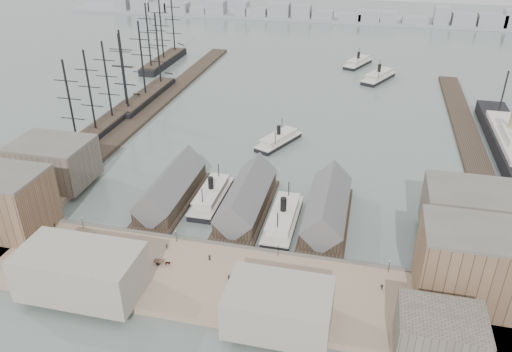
% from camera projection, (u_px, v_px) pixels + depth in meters
% --- Properties ---
extents(ground, '(900.00, 900.00, 0.00)m').
position_uv_depth(ground, '(233.00, 240.00, 148.81)').
color(ground, '#586661').
rests_on(ground, ground).
extents(quay, '(180.00, 30.00, 2.00)m').
position_uv_depth(quay, '(212.00, 281.00, 131.22)').
color(quay, gray).
rests_on(quay, ground).
extents(seawall, '(180.00, 1.20, 2.30)m').
position_uv_depth(seawall, '(228.00, 247.00, 143.81)').
color(seawall, '#59544C').
rests_on(seawall, ground).
extents(west_wharf, '(10.00, 220.00, 1.60)m').
position_uv_depth(west_wharf, '(155.00, 105.00, 247.72)').
color(west_wharf, '#2D231C').
rests_on(west_wharf, ground).
extents(east_wharf, '(10.00, 180.00, 1.60)m').
position_uv_depth(east_wharf, '(469.00, 141.00, 209.66)').
color(east_wharf, '#2D231C').
rests_on(east_wharf, ground).
extents(ferry_shed_west, '(14.00, 42.00, 12.60)m').
position_uv_depth(ferry_shed_west, '(171.00, 189.00, 166.29)').
color(ferry_shed_west, '#2D231C').
rests_on(ferry_shed_west, ground).
extents(ferry_shed_center, '(14.00, 42.00, 12.60)m').
position_uv_depth(ferry_shed_center, '(247.00, 199.00, 161.03)').
color(ferry_shed_center, '#2D231C').
rests_on(ferry_shed_center, ground).
extents(ferry_shed_east, '(14.00, 42.00, 12.60)m').
position_uv_depth(ferry_shed_east, '(327.00, 208.00, 155.78)').
color(ferry_shed_east, '#2D231C').
rests_on(ferry_shed_east, ground).
extents(warehouse_west_back, '(26.00, 20.00, 14.00)m').
position_uv_depth(warehouse_west_back, '(53.00, 162.00, 174.06)').
color(warehouse_west_back, '#60564C').
rests_on(warehouse_west_back, west_land).
extents(warehouse_east_front, '(30.00, 18.00, 19.00)m').
position_uv_depth(warehouse_east_front, '(483.00, 267.00, 119.72)').
color(warehouse_east_front, brown).
rests_on(warehouse_east_front, east_land).
extents(warehouse_east_back, '(28.00, 20.00, 15.00)m').
position_uv_depth(warehouse_east_back, '(474.00, 215.00, 143.37)').
color(warehouse_east_back, '#60564C').
rests_on(warehouse_east_back, east_land).
extents(street_bldg_center, '(24.00, 16.00, 10.00)m').
position_uv_depth(street_bldg_center, '(279.00, 307.00, 114.05)').
color(street_bldg_center, gray).
rests_on(street_bldg_center, quay).
extents(street_bldg_west, '(30.00, 16.00, 12.00)m').
position_uv_depth(street_bldg_west, '(81.00, 271.00, 123.68)').
color(street_bldg_west, gray).
rests_on(street_bldg_west, quay).
extents(street_bldg_east, '(18.00, 14.00, 11.00)m').
position_uv_depth(street_bldg_east, '(440.00, 336.00, 105.88)').
color(street_bldg_east, '#60564C').
rests_on(street_bldg_east, quay).
extents(lamp_post_far_w, '(0.44, 0.44, 3.92)m').
position_uv_depth(lamp_post_far_w, '(82.00, 220.00, 149.66)').
color(lamp_post_far_w, black).
rests_on(lamp_post_far_w, quay).
extents(lamp_post_near_w, '(0.44, 0.44, 3.92)m').
position_uv_depth(lamp_post_near_w, '(176.00, 234.00, 143.60)').
color(lamp_post_near_w, black).
rests_on(lamp_post_near_w, quay).
extents(lamp_post_near_e, '(0.44, 0.44, 3.92)m').
position_uv_depth(lamp_post_near_e, '(278.00, 248.00, 137.54)').
color(lamp_post_near_e, black).
rests_on(lamp_post_near_e, quay).
extents(lamp_post_far_e, '(0.44, 0.44, 3.92)m').
position_uv_depth(lamp_post_far_e, '(390.00, 264.00, 131.48)').
color(lamp_post_far_e, black).
rests_on(lamp_post_far_e, quay).
extents(far_shore, '(500.00, 40.00, 15.72)m').
position_uv_depth(far_shore, '(334.00, 16.00, 433.23)').
color(far_shore, gray).
rests_on(far_shore, ground).
extents(ferry_docked_west, '(8.20, 27.33, 9.76)m').
position_uv_depth(ferry_docked_west, '(211.00, 196.00, 167.30)').
color(ferry_docked_west, black).
rests_on(ferry_docked_west, ground).
extents(ferry_docked_east, '(8.70, 29.01, 10.36)m').
position_uv_depth(ferry_docked_east, '(283.00, 218.00, 154.78)').
color(ferry_docked_east, black).
rests_on(ferry_docked_east, ground).
extents(ferry_open_near, '(16.91, 25.48, 8.80)m').
position_uv_depth(ferry_open_near, '(278.00, 140.00, 207.85)').
color(ferry_open_near, black).
rests_on(ferry_open_near, ground).
extents(ferry_open_mid, '(19.46, 28.96, 10.01)m').
position_uv_depth(ferry_open_mid, '(378.00, 77.00, 283.94)').
color(ferry_open_mid, black).
rests_on(ferry_open_mid, ground).
extents(ferry_open_far, '(17.20, 26.86, 9.24)m').
position_uv_depth(ferry_open_far, '(358.00, 62.00, 310.21)').
color(ferry_open_far, black).
rests_on(ferry_open_far, ground).
extents(sailing_ship_near, '(9.19, 63.29, 37.77)m').
position_uv_depth(sailing_ship_near, '(105.00, 125.00, 220.40)').
color(sailing_ship_near, black).
rests_on(sailing_ship_near, ground).
extents(sailing_ship_mid, '(9.75, 56.32, 40.08)m').
position_uv_depth(sailing_ship_mid, '(146.00, 96.00, 253.20)').
color(sailing_ship_mid, black).
rests_on(sailing_ship_mid, ground).
extents(sailing_ship_far, '(9.79, 54.41, 40.26)m').
position_uv_depth(sailing_ship_far, '(164.00, 60.00, 312.43)').
color(sailing_ship_far, black).
rests_on(sailing_ship_far, ground).
extents(ocean_steamer, '(12.44, 90.91, 18.18)m').
position_uv_depth(ocean_steamer, '(509.00, 143.00, 200.34)').
color(ocean_steamer, black).
rests_on(ocean_steamer, ground).
extents(tram, '(2.86, 10.00, 3.53)m').
position_uv_depth(tram, '(424.00, 297.00, 121.78)').
color(tram, black).
rests_on(tram, quay).
extents(horse_cart_left, '(4.64, 1.62, 1.49)m').
position_uv_depth(horse_cart_left, '(78.00, 239.00, 144.58)').
color(horse_cart_left, black).
rests_on(horse_cart_left, quay).
extents(horse_cart_center, '(4.79, 1.61, 1.43)m').
position_uv_depth(horse_cart_center, '(164.00, 263.00, 135.05)').
color(horse_cart_center, black).
rests_on(horse_cart_center, quay).
extents(horse_cart_right, '(4.76, 3.55, 1.60)m').
position_uv_depth(horse_cart_right, '(273.00, 282.00, 127.91)').
color(horse_cart_right, black).
rests_on(horse_cart_right, quay).
extents(pedestrian_0, '(0.75, 0.67, 1.68)m').
position_uv_depth(pedestrian_0, '(55.00, 225.00, 150.70)').
color(pedestrian_0, black).
rests_on(pedestrian_0, quay).
extents(pedestrian_1, '(0.86, 1.01, 1.83)m').
position_uv_depth(pedestrian_1, '(72.00, 246.00, 141.62)').
color(pedestrian_1, black).
rests_on(pedestrian_1, quay).
extents(pedestrian_2, '(1.20, 0.88, 1.67)m').
position_uv_depth(pedestrian_2, '(167.00, 247.00, 141.28)').
color(pedestrian_2, black).
rests_on(pedestrian_2, quay).
extents(pedestrian_3, '(0.73, 1.12, 1.78)m').
position_uv_depth(pedestrian_3, '(147.00, 277.00, 129.72)').
color(pedestrian_3, black).
rests_on(pedestrian_3, quay).
extents(pedestrian_4, '(0.86, 0.63, 1.63)m').
position_uv_depth(pedestrian_4, '(209.00, 257.00, 136.95)').
color(pedestrian_4, black).
rests_on(pedestrian_4, quay).
extents(pedestrian_5, '(0.78, 0.72, 1.74)m').
position_uv_depth(pedestrian_5, '(229.00, 277.00, 129.57)').
color(pedestrian_5, black).
rests_on(pedestrian_5, quay).
extents(pedestrian_6, '(0.84, 0.69, 1.58)m').
position_uv_depth(pedestrian_6, '(287.00, 272.00, 131.39)').
color(pedestrian_6, black).
rests_on(pedestrian_6, quay).
extents(pedestrian_7, '(0.98, 1.22, 1.65)m').
position_uv_depth(pedestrian_7, '(320.00, 307.00, 120.14)').
color(pedestrian_7, black).
rests_on(pedestrian_7, quay).
extents(pedestrian_8, '(1.04, 0.71, 1.64)m').
position_uv_depth(pedestrian_8, '(382.00, 287.00, 126.37)').
color(pedestrian_8, black).
rests_on(pedestrian_8, quay).
extents(pedestrian_9, '(0.91, 0.77, 1.59)m').
position_uv_depth(pedestrian_9, '(435.00, 305.00, 120.59)').
color(pedestrian_9, black).
rests_on(pedestrian_9, quay).
extents(pedestrian_10, '(0.97, 0.86, 1.57)m').
position_uv_depth(pedestrian_10, '(33.00, 234.00, 146.69)').
color(pedestrian_10, black).
rests_on(pedestrian_10, quay).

